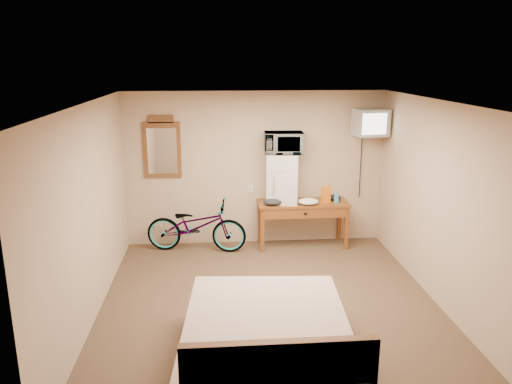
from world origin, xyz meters
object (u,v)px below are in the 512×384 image
desk (303,209)px  blue_cup (337,198)px  crt_television (370,122)px  bed (267,347)px  wall_mirror (162,148)px  microwave (284,143)px  bicycle (196,226)px  mini_fridge (283,178)px

desk → blue_cup: (0.53, -0.04, 0.18)m
crt_television → bed: 4.29m
desk → wall_mirror: (-2.23, 0.27, 0.99)m
microwave → bed: size_ratio=0.27×
wall_mirror → bed: size_ratio=0.45×
bicycle → bed: 3.41m
blue_cup → bed: 3.67m
wall_mirror → desk: bearing=-7.0°
desk → mini_fridge: bearing=168.1°
wall_mirror → bicycle: bearing=-32.4°
blue_cup → wall_mirror: bearing=173.5°
microwave → bed: microwave is taller
mini_fridge → crt_television: bearing=-1.9°
desk → microwave: microwave is taller
blue_cup → mini_fridge: bearing=172.8°
blue_cup → crt_television: bearing=7.2°
microwave → bed: 3.77m
microwave → blue_cup: microwave is taller
desk → bicycle: bearing=-178.4°
microwave → desk: bearing=-8.8°
mini_fridge → bed: size_ratio=0.36×
crt_television → bed: size_ratio=0.28×
wall_mirror → bed: (1.30, -3.64, -1.33)m
blue_cup → crt_television: (0.50, 0.06, 1.20)m
mini_fridge → bicycle: mini_fridge is taller
blue_cup → wall_mirror: 2.89m
mini_fridge → blue_cup: bearing=-7.2°
blue_cup → bed: (-1.46, -3.33, -0.53)m
microwave → blue_cup: bearing=-4.0°
bicycle → wall_mirror: bearing=67.0°
desk → microwave: (-0.32, 0.07, 1.07)m
desk → bed: 3.51m
microwave → bicycle: size_ratio=0.38×
mini_fridge → bicycle: size_ratio=0.50×
desk → mini_fridge: 0.60m
wall_mirror → crt_television: bearing=-4.4°
desk → bicycle: bicycle is taller
microwave → wall_mirror: 1.92m
microwave → crt_television: (1.36, -0.04, 0.31)m
mini_fridge → crt_television: (1.36, -0.04, 0.87)m
bed → desk: bearing=74.6°
mini_fridge → microwave: bearing=56.3°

